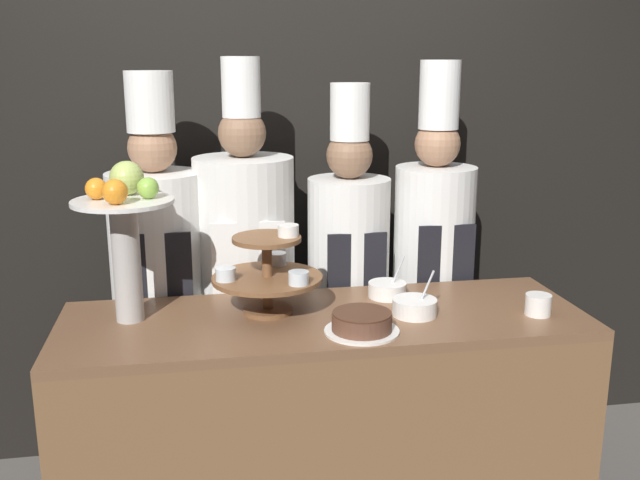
% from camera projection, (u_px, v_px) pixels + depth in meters
% --- Properties ---
extents(wall_back, '(10.00, 0.06, 2.80)m').
position_uv_depth(wall_back, '(290.00, 152.00, 3.24)').
color(wall_back, black).
rests_on(wall_back, ground_plane).
extents(buffet_counter, '(1.84, 0.62, 0.94)m').
position_uv_depth(buffet_counter, '(325.00, 436.00, 2.61)').
color(buffet_counter, brown).
rests_on(buffet_counter, ground_plane).
extents(tiered_stand, '(0.39, 0.39, 0.32)m').
position_uv_depth(tiered_stand, '(268.00, 271.00, 2.50)').
color(tiered_stand, brown).
rests_on(tiered_stand, buffet_counter).
extents(fruit_pedestal, '(0.34, 0.34, 0.54)m').
position_uv_depth(fruit_pedestal, '(125.00, 223.00, 2.39)').
color(fruit_pedestal, '#B2ADA8').
rests_on(fruit_pedestal, buffet_counter).
extents(cake_round, '(0.25, 0.25, 0.07)m').
position_uv_depth(cake_round, '(362.00, 323.00, 2.34)').
color(cake_round, white).
rests_on(cake_round, buffet_counter).
extents(cup_white, '(0.09, 0.09, 0.07)m').
position_uv_depth(cup_white, '(538.00, 305.00, 2.50)').
color(cup_white, white).
rests_on(cup_white, buffet_counter).
extents(serving_bowl_near, '(0.16, 0.16, 0.16)m').
position_uv_depth(serving_bowl_near, '(415.00, 307.00, 2.50)').
color(serving_bowl_near, white).
rests_on(serving_bowl_near, buffet_counter).
extents(serving_bowl_far, '(0.14, 0.14, 0.16)m').
position_uv_depth(serving_bowl_far, '(387.00, 290.00, 2.69)').
color(serving_bowl_far, white).
rests_on(serving_bowl_far, buffet_counter).
extents(chef_left, '(0.38, 0.38, 1.77)m').
position_uv_depth(chef_left, '(160.00, 275.00, 2.88)').
color(chef_left, black).
rests_on(chef_left, ground_plane).
extents(chef_center_left, '(0.40, 0.40, 1.82)m').
position_uv_depth(chef_center_left, '(246.00, 268.00, 2.94)').
color(chef_center_left, black).
rests_on(chef_center_left, ground_plane).
extents(chef_center_right, '(0.34, 0.34, 1.72)m').
position_uv_depth(chef_center_right, '(348.00, 271.00, 3.02)').
color(chef_center_right, '#38332D').
rests_on(chef_center_right, ground_plane).
extents(chef_right, '(0.34, 0.34, 1.81)m').
position_uv_depth(chef_right, '(433.00, 259.00, 3.07)').
color(chef_right, '#38332D').
rests_on(chef_right, ground_plane).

